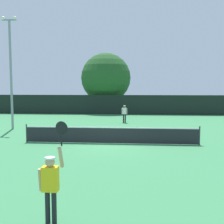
{
  "coord_description": "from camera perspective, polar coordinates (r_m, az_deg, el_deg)",
  "views": [
    {
      "loc": [
        1.34,
        -15.58,
        3.27
      ],
      "look_at": [
        -0.19,
        3.15,
        1.55
      ],
      "focal_mm": 43.82,
      "sensor_mm": 36.0,
      "label": 1
    }
  ],
  "objects": [
    {
      "name": "ground_plane",
      "position": [
        15.97,
        -0.25,
        -6.58
      ],
      "size": [
        120.0,
        120.0,
        0.0
      ],
      "primitive_type": "plane",
      "color": "#387F4C"
    },
    {
      "name": "tennis_net",
      "position": [
        15.88,
        -0.25,
        -4.77
      ],
      "size": [
        10.14,
        0.08,
        1.07
      ],
      "color": "#232328",
      "rests_on": "ground"
    },
    {
      "name": "perimeter_fence",
      "position": [
        32.65,
        2.31,
        1.53
      ],
      "size": [
        34.52,
        0.12,
        2.32
      ],
      "primitive_type": "cube",
      "color": "black",
      "rests_on": "ground"
    },
    {
      "name": "player_serving",
      "position": [
        6.83,
        -12.62,
        -13.63
      ],
      "size": [
        0.68,
        0.39,
        2.47
      ],
      "color": "yellow",
      "rests_on": "ground"
    },
    {
      "name": "player_receiving",
      "position": [
        25.11,
        2.61,
        -0.04
      ],
      "size": [
        0.57,
        0.23,
        1.59
      ],
      "rotation": [
        0.0,
        0.0,
        3.14
      ],
      "color": "white",
      "rests_on": "ground"
    },
    {
      "name": "tennis_ball",
      "position": [
        18.98,
        2.22,
        -4.59
      ],
      "size": [
        0.07,
        0.07,
        0.07
      ],
      "primitive_type": "sphere",
      "color": "#CCE033",
      "rests_on": "ground"
    },
    {
      "name": "light_pole",
      "position": [
        22.6,
        -20.38,
        8.96
      ],
      "size": [
        1.18,
        0.28,
        8.59
      ],
      "color": "gray",
      "rests_on": "ground"
    },
    {
      "name": "large_tree",
      "position": [
        35.85,
        -1.29,
        7.12
      ],
      "size": [
        6.43,
        6.43,
        7.67
      ],
      "color": "brown",
      "rests_on": "ground"
    },
    {
      "name": "parked_car_near",
      "position": [
        40.05,
        6.46,
        1.64
      ],
      "size": [
        2.34,
        4.38,
        1.69
      ],
      "rotation": [
        0.0,
        0.0,
        0.11
      ],
      "color": "white",
      "rests_on": "ground"
    }
  ]
}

